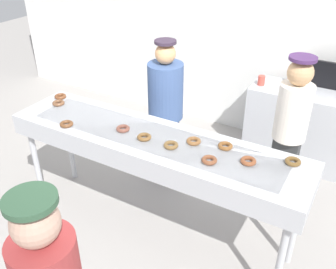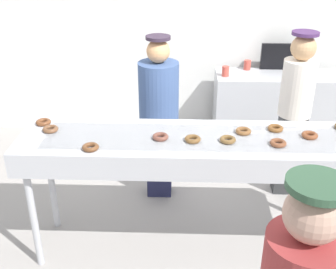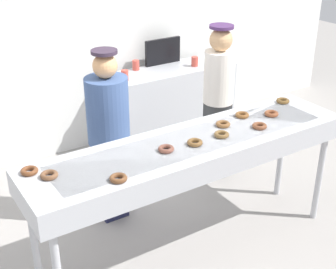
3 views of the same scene
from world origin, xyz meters
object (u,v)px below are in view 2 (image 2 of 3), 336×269
at_px(fryer_conveyor, 197,149).
at_px(worker_assistant, 159,109).
at_px(paper_cup_1, 247,65).
at_px(paper_cup_2, 309,72).
at_px(chocolate_donut_4, 193,139).
at_px(chocolate_donut_0, 90,147).
at_px(chocolate_donut_6, 278,143).
at_px(worker_baker, 295,108).
at_px(paper_cup_0, 225,71).
at_px(chocolate_donut_9, 160,137).
at_px(menu_display, 281,57).
at_px(chocolate_donut_10, 310,135).
at_px(chocolate_donut_7, 243,131).
at_px(chocolate_donut_5, 228,140).
at_px(chocolate_donut_8, 50,129).
at_px(prep_counter, 278,111).
at_px(chocolate_donut_1, 275,128).

xyz_separation_m(fryer_conveyor, worker_assistant, (-0.34, 0.81, -0.02)).
relative_size(paper_cup_1, paper_cup_2, 1.00).
bearing_deg(worker_assistant, chocolate_donut_4, 102.24).
relative_size(chocolate_donut_0, chocolate_donut_6, 1.00).
distance_m(worker_baker, paper_cup_0, 1.10).
distance_m(worker_assistant, paper_cup_2, 1.96).
bearing_deg(chocolate_donut_0, chocolate_donut_9, 20.58).
distance_m(chocolate_donut_0, chocolate_donut_6, 1.34).
relative_size(worker_baker, menu_display, 3.46).
distance_m(chocolate_donut_9, chocolate_donut_10, 1.11).
bearing_deg(chocolate_donut_7, chocolate_donut_10, -6.13).
height_order(chocolate_donut_9, paper_cup_0, chocolate_donut_9).
distance_m(chocolate_donut_0, chocolate_donut_5, 0.99).
bearing_deg(chocolate_donut_8, chocolate_donut_7, 0.69).
height_order(chocolate_donut_5, menu_display, menu_display).
bearing_deg(chocolate_donut_4, chocolate_donut_0, -168.05).
height_order(chocolate_donut_10, menu_display, menu_display).
distance_m(chocolate_donut_6, paper_cup_1, 2.20).
bearing_deg(worker_assistant, paper_cup_2, -154.78).
xyz_separation_m(worker_baker, prep_counter, (0.10, 1.01, -0.46)).
bearing_deg(chocolate_donut_9, chocolate_donut_4, -6.95).
distance_m(chocolate_donut_8, worker_assistant, 1.09).
bearing_deg(paper_cup_2, chocolate_donut_10, -105.06).
relative_size(chocolate_donut_10, paper_cup_1, 1.04).
bearing_deg(paper_cup_0, paper_cup_2, 0.22).
bearing_deg(paper_cup_0, chocolate_donut_9, -109.08).
bearing_deg(prep_counter, worker_assistant, -141.48).
bearing_deg(prep_counter, chocolate_donut_10, -96.44).
xyz_separation_m(chocolate_donut_5, chocolate_donut_9, (-0.49, 0.03, 0.00)).
height_order(fryer_conveyor, chocolate_donut_0, chocolate_donut_0).
xyz_separation_m(chocolate_donut_0, paper_cup_1, (1.42, 2.31, -0.09)).
distance_m(fryer_conveyor, paper_cup_2, 2.27).
bearing_deg(menu_display, chocolate_donut_1, -102.63).
xyz_separation_m(chocolate_donut_10, worker_assistant, (-1.17, 0.78, -0.13)).
bearing_deg(worker_assistant, chocolate_donut_0, 60.80).
bearing_deg(paper_cup_0, chocolate_donut_7, -90.72).
bearing_deg(chocolate_donut_7, paper_cup_0, 89.28).
height_order(chocolate_donut_1, prep_counter, chocolate_donut_1).
xyz_separation_m(chocolate_donut_5, prep_counter, (0.83, 1.97, -0.60)).
height_order(chocolate_donut_9, prep_counter, chocolate_donut_9).
bearing_deg(chocolate_donut_0, paper_cup_1, 58.52).
height_order(chocolate_donut_6, worker_assistant, worker_assistant).
bearing_deg(worker_assistant, chocolate_donut_10, 139.84).
bearing_deg(chocolate_donut_4, paper_cup_2, 54.45).
distance_m(chocolate_donut_5, prep_counter, 2.22).
distance_m(paper_cup_1, menu_display, 0.41).
bearing_deg(worker_baker, worker_assistant, -7.16).
relative_size(chocolate_donut_4, worker_baker, 0.07).
distance_m(chocolate_donut_0, paper_cup_0, 2.35).
bearing_deg(chocolate_donut_7, worker_baker, 53.78).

